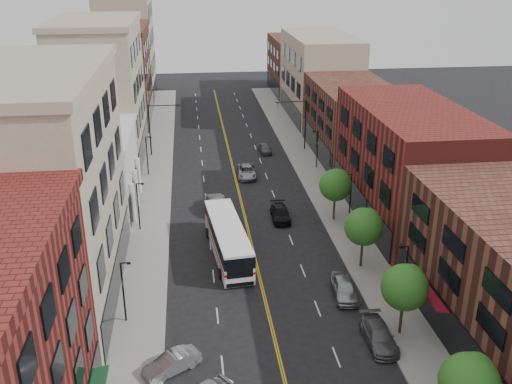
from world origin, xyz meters
name	(u,v)px	position (x,y,z in m)	size (l,w,h in m)	color
ground	(285,381)	(0.00, 0.00, 0.00)	(220.00, 220.00, 0.00)	black
sidewalk_left	(155,189)	(-10.00, 35.00, 0.07)	(4.00, 110.00, 0.15)	gray
sidewalk_right	(317,182)	(10.00, 35.00, 0.07)	(4.00, 110.00, 0.15)	gray
bldg_l_tanoffice	(44,193)	(-17.00, 13.00, 9.00)	(10.00, 22.00, 18.00)	gray
bldg_l_white	(86,173)	(-17.00, 31.00, 4.00)	(10.00, 14.00, 8.00)	silver
bldg_l_far_a	(102,94)	(-17.00, 48.00, 9.00)	(10.00, 20.00, 18.00)	gray
bldg_l_far_b	(118,76)	(-17.00, 68.00, 7.50)	(10.00, 20.00, 15.00)	#542B21
bldg_l_far_c	(126,46)	(-17.00, 86.00, 10.00)	(10.00, 16.00, 20.00)	gray
bldg_r_mid	(409,164)	(17.00, 24.00, 6.00)	(10.00, 22.00, 12.00)	maroon
bldg_r_far_a	(352,121)	(17.00, 45.00, 5.00)	(10.00, 20.00, 10.00)	#542B21
bldg_r_far_b	(319,77)	(17.00, 66.00, 7.00)	(10.00, 22.00, 14.00)	gray
bldg_r_far_c	(297,65)	(17.00, 86.00, 5.50)	(10.00, 18.00, 11.00)	#542B21
tree_r_0	(470,381)	(9.39, -5.93, 4.13)	(3.40, 3.40, 5.59)	black
tree_r_1	(406,286)	(9.39, 4.07, 4.13)	(3.40, 3.40, 5.59)	black
tree_r_2	(364,225)	(9.39, 14.07, 4.13)	(3.40, 3.40, 5.59)	black
tree_r_3	(336,184)	(9.39, 24.07, 4.13)	(3.40, 3.40, 5.59)	black
lamp_l_1	(124,289)	(-10.95, 8.00, 2.97)	(0.81, 0.55, 5.05)	black
lamp_l_2	(138,204)	(-10.95, 24.00, 2.97)	(0.81, 0.55, 5.05)	black
lamp_l_3	(147,154)	(-10.95, 40.00, 2.97)	(0.81, 0.55, 5.05)	black
lamp_r_1	(405,271)	(10.95, 8.00, 2.97)	(0.81, 0.55, 5.05)	black
lamp_r_2	(350,194)	(10.95, 24.00, 2.97)	(0.81, 0.55, 5.05)	black
lamp_r_3	(317,147)	(10.95, 40.00, 2.97)	(0.81, 0.55, 5.05)	black
signal_mast_left	(155,124)	(-10.27, 48.00, 4.65)	(4.49, 0.18, 7.20)	black
signal_mast_right	(300,119)	(10.27, 48.00, 4.65)	(4.49, 0.18, 7.20)	black
city_bus	(228,238)	(-2.44, 17.66, 1.83)	(3.82, 12.42, 3.15)	white
car_angle_b	(172,363)	(-7.40, 1.90, 0.66)	(1.40, 4.00, 1.32)	#B4B7BC
car_parked_mid	(379,335)	(7.40, 3.14, 0.69)	(1.94, 4.77, 1.38)	#56565C
car_parked_far	(344,288)	(6.55, 9.53, 0.77)	(1.82, 4.52, 1.54)	#999CA1
car_lane_behind	(216,203)	(-2.92, 28.28, 0.83)	(1.75, 5.02, 1.65)	#454549
car_lane_a	(280,214)	(3.69, 24.91, 0.67)	(1.88, 4.61, 1.34)	black
car_lane_b	(247,171)	(1.50, 38.10, 0.70)	(2.32, 5.03, 1.40)	gray
car_lane_c	(265,148)	(5.08, 47.40, 0.64)	(1.52, 3.78, 1.29)	#525157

